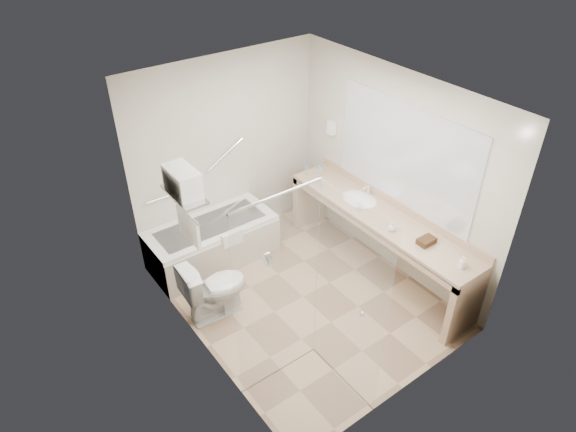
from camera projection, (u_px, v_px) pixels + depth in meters
floor at (303, 297)px, 6.10m from camera, size 3.20×3.20×0.00m
ceiling at (308, 96)px, 4.67m from camera, size 2.60×3.20×0.10m
wall_back at (227, 152)px, 6.44m from camera, size 2.60×0.10×2.50m
wall_front at (422, 295)px, 4.33m from camera, size 2.60×0.10×2.50m
wall_left at (195, 256)px, 4.75m from camera, size 0.10×3.20×2.50m
wall_right at (392, 173)px, 6.02m from camera, size 0.10×3.20×2.50m
bathtub at (213, 242)px, 6.52m from camera, size 1.60×0.73×0.59m
grab_bar_short at (162, 198)px, 6.12m from camera, size 0.40×0.03×0.03m
grab_bar_long at (225, 155)px, 6.39m from camera, size 0.53×0.03×0.33m
shower_enclosure at (313, 297)px, 4.57m from camera, size 0.96×0.91×2.11m
towel_shelf at (184, 189)px, 4.76m from camera, size 0.24×0.55×0.81m
vanity_counter at (379, 229)px, 6.13m from camera, size 0.55×2.70×0.95m
sink at (359, 201)px, 6.31m from camera, size 0.40×0.52×0.14m
faucet at (369, 190)px, 6.32m from camera, size 0.03×0.03×0.14m
mirror at (404, 155)px, 5.75m from camera, size 0.02×2.00×1.20m
hairdryer_unit at (332, 128)px, 6.58m from camera, size 0.08×0.10×0.18m
toilet at (215, 289)px, 5.68m from camera, size 0.77×0.46×0.73m
amenity_basket at (426, 241)px, 5.54m from camera, size 0.20×0.14×0.07m
soap_bottle_a at (462, 265)px, 5.22m from camera, size 0.08×0.14×0.06m
soap_bottle_b at (392, 228)px, 5.73m from camera, size 0.11×0.13×0.08m
water_bottle_left at (321, 172)px, 6.68m from camera, size 0.05×0.05×0.18m
water_bottle_mid at (318, 173)px, 6.65m from camera, size 0.05×0.05×0.18m
water_bottle_right at (307, 169)px, 6.73m from camera, size 0.06×0.06×0.19m
drinking_glass_near at (322, 183)px, 6.50m from camera, size 0.08×0.08×0.10m
drinking_glass_far at (360, 207)px, 6.06m from camera, size 0.10×0.10×0.10m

